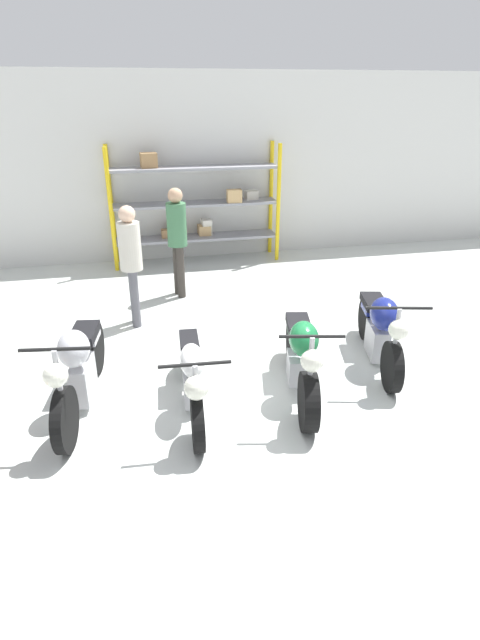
# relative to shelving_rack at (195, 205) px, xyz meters

# --- Properties ---
(ground_plane) EXTENTS (30.00, 30.00, 0.00)m
(ground_plane) POSITION_rel_shelving_rack_xyz_m (-0.10, -5.03, -1.16)
(ground_plane) COLOR silver
(back_wall) EXTENTS (30.00, 0.08, 3.60)m
(back_wall) POSITION_rel_shelving_rack_xyz_m (-0.10, 0.35, 0.64)
(back_wall) COLOR silver
(back_wall) RESTS_ON ground_plane
(shelving_rack) EXTENTS (3.35, 0.63, 2.31)m
(shelving_rack) POSITION_rel_shelving_rack_xyz_m (0.00, 0.00, 0.00)
(shelving_rack) COLOR yellow
(shelving_rack) RESTS_ON ground_plane
(motorcycle_silver) EXTENTS (0.64, 2.13, 1.08)m
(motorcycle_silver) POSITION_rel_shelving_rack_xyz_m (-1.95, -5.01, -0.66)
(motorcycle_silver) COLOR black
(motorcycle_silver) RESTS_ON ground_plane
(motorcycle_white) EXTENTS (0.68, 1.97, 0.92)m
(motorcycle_white) POSITION_rel_shelving_rack_xyz_m (-0.77, -5.34, -0.73)
(motorcycle_white) COLOR black
(motorcycle_white) RESTS_ON ground_plane
(motorcycle_green) EXTENTS (0.74, 2.01, 1.05)m
(motorcycle_green) POSITION_rel_shelving_rack_xyz_m (0.48, -5.26, -0.69)
(motorcycle_green) COLOR black
(motorcycle_green) RESTS_ON ground_plane
(motorcycle_blue) EXTENTS (0.80, 1.94, 1.04)m
(motorcycle_blue) POSITION_rel_shelving_rack_xyz_m (1.68, -4.79, -0.67)
(motorcycle_blue) COLOR black
(motorcycle_blue) RESTS_ON ground_plane
(person_browsing) EXTENTS (0.33, 0.33, 1.78)m
(person_browsing) POSITION_rel_shelving_rack_xyz_m (-1.32, -2.92, -0.10)
(person_browsing) COLOR #595960
(person_browsing) RESTS_ON ground_plane
(person_near_rack) EXTENTS (0.39, 0.39, 1.82)m
(person_near_rack) POSITION_rel_shelving_rack_xyz_m (-0.55, -1.88, -0.08)
(person_near_rack) COLOR #38332D
(person_near_rack) RESTS_ON ground_plane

